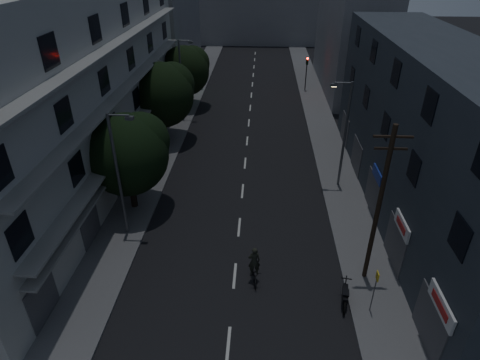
# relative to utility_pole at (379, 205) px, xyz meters

# --- Properties ---
(ground) EXTENTS (160.00, 160.00, 0.00)m
(ground) POSITION_rel_utility_pole_xyz_m (-7.19, 18.24, -4.87)
(ground) COLOR black
(ground) RESTS_ON ground
(sidewalk_left) EXTENTS (3.00, 90.00, 0.15)m
(sidewalk_left) POSITION_rel_utility_pole_xyz_m (-14.69, 18.24, -4.79)
(sidewalk_left) COLOR #565659
(sidewalk_left) RESTS_ON ground
(sidewalk_right) EXTENTS (3.00, 90.00, 0.15)m
(sidewalk_right) POSITION_rel_utility_pole_xyz_m (0.31, 18.24, -4.79)
(sidewalk_right) COLOR #565659
(sidewalk_right) RESTS_ON ground
(lane_markings) EXTENTS (0.15, 60.50, 0.01)m
(lane_markings) POSITION_rel_utility_pole_xyz_m (-7.19, 24.49, -4.86)
(lane_markings) COLOR beige
(lane_markings) RESTS_ON ground
(building_left) EXTENTS (7.00, 36.00, 14.00)m
(building_left) POSITION_rel_utility_pole_xyz_m (-19.17, 11.24, 2.13)
(building_left) COLOR #AEAEA9
(building_left) RESTS_ON ground
(building_right) EXTENTS (6.19, 28.00, 11.00)m
(building_right) POSITION_rel_utility_pole_xyz_m (4.80, 7.24, 0.63)
(building_right) COLOR #2A3039
(building_right) RESTS_ON ground
(building_far_left) EXTENTS (6.00, 20.00, 16.00)m
(building_far_left) POSITION_rel_utility_pole_xyz_m (-19.19, 41.24, 3.13)
(building_far_left) COLOR slate
(building_far_left) RESTS_ON ground
(building_far_right) EXTENTS (6.00, 20.00, 13.00)m
(building_far_right) POSITION_rel_utility_pole_xyz_m (4.81, 35.24, 1.63)
(building_far_right) COLOR slate
(building_far_right) RESTS_ON ground
(building_far_end) EXTENTS (24.00, 8.00, 10.00)m
(building_far_end) POSITION_rel_utility_pole_xyz_m (-7.19, 63.24, 0.13)
(building_far_end) COLOR slate
(building_far_end) RESTS_ON ground
(tree_near) EXTENTS (5.48, 5.48, 6.76)m
(tree_near) POSITION_rel_utility_pole_xyz_m (-14.61, 6.19, -0.49)
(tree_near) COLOR black
(tree_near) RESTS_ON sidewalk_left
(tree_mid) EXTENTS (5.82, 5.82, 7.16)m
(tree_mid) POSITION_rel_utility_pole_xyz_m (-14.86, 17.62, -0.25)
(tree_mid) COLOR black
(tree_mid) RESTS_ON sidewalk_left
(tree_far) EXTENTS (5.40, 5.40, 6.68)m
(tree_far) POSITION_rel_utility_pole_xyz_m (-14.39, 26.71, -0.54)
(tree_far) COLOR black
(tree_far) RESTS_ON sidewalk_left
(traffic_signal_far_right) EXTENTS (0.28, 0.37, 4.10)m
(traffic_signal_far_right) POSITION_rel_utility_pole_xyz_m (-0.46, 33.18, -1.77)
(traffic_signal_far_right) COLOR black
(traffic_signal_far_right) RESTS_ON sidewalk_right
(traffic_signal_far_left) EXTENTS (0.28, 0.37, 4.10)m
(traffic_signal_far_left) POSITION_rel_utility_pole_xyz_m (-13.61, 33.13, -1.77)
(traffic_signal_far_left) COLOR black
(traffic_signal_far_left) RESTS_ON sidewalk_left
(street_lamp_left_near) EXTENTS (1.51, 0.25, 8.00)m
(street_lamp_left_near) POSITION_rel_utility_pole_xyz_m (-14.18, 3.22, -0.27)
(street_lamp_left_near) COLOR #595C60
(street_lamp_left_near) RESTS_ON sidewalk_left
(street_lamp_right) EXTENTS (1.51, 0.25, 8.00)m
(street_lamp_right) POSITION_rel_utility_pole_xyz_m (-0.03, 9.88, -0.27)
(street_lamp_right) COLOR #55585C
(street_lamp_right) RESTS_ON sidewalk_right
(street_lamp_left_far) EXTENTS (1.51, 0.25, 8.00)m
(street_lamp_left_far) POSITION_rel_utility_pole_xyz_m (-14.03, 23.06, -0.27)
(street_lamp_left_far) COLOR slate
(street_lamp_left_far) RESTS_ON sidewalk_left
(utility_pole) EXTENTS (1.80, 0.24, 9.00)m
(utility_pole) POSITION_rel_utility_pole_xyz_m (0.00, 0.00, 0.00)
(utility_pole) COLOR black
(utility_pole) RESTS_ON sidewalk_right
(bus_stop_sign) EXTENTS (0.06, 0.35, 2.52)m
(bus_stop_sign) POSITION_rel_utility_pole_xyz_m (-0.25, -2.49, -2.98)
(bus_stop_sign) COLOR #595B60
(bus_stop_sign) RESTS_ON sidewalk_right
(motorcycle) EXTENTS (0.62, 1.96, 1.26)m
(motorcycle) POSITION_rel_utility_pole_xyz_m (-1.43, -1.94, -4.37)
(motorcycle) COLOR black
(motorcycle) RESTS_ON ground
(cyclist) EXTENTS (0.94, 1.88, 2.28)m
(cyclist) POSITION_rel_utility_pole_xyz_m (-6.12, -0.55, -4.10)
(cyclist) COLOR black
(cyclist) RESTS_ON ground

